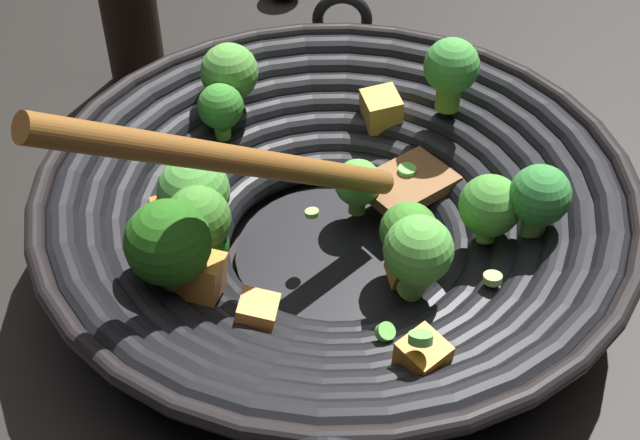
# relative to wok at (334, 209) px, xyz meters

# --- Properties ---
(ground_plane) EXTENTS (4.00, 4.00, 0.00)m
(ground_plane) POSITION_rel_wok_xyz_m (-0.00, 0.00, -0.05)
(ground_plane) COLOR black
(wok) EXTENTS (0.43, 0.43, 0.23)m
(wok) POSITION_rel_wok_xyz_m (0.00, 0.00, 0.00)
(wok) COLOR black
(wok) RESTS_ON ground
(soy_sauce_bottle) EXTENTS (0.05, 0.05, 0.17)m
(soy_sauce_bottle) POSITION_rel_wok_xyz_m (-0.02, -0.30, 0.01)
(soy_sauce_bottle) COLOR black
(soy_sauce_bottle) RESTS_ON ground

